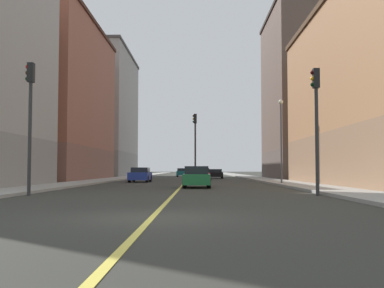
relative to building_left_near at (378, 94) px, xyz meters
The scene contains 18 objects.
ground_plane 26.64m from the building_left_near, 122.99° to the right, with size 400.00×400.00×0.00m, color #32322C.
sidewalk_left 28.68m from the building_left_near, 101.53° to the left, with size 3.00×168.00×0.15m, color #9E9B93.
sidewalk_right 36.03m from the building_left_near, 129.46° to the left, with size 3.00×168.00×0.15m, color #9E9B93.
lane_center_stripe 31.46m from the building_left_near, 117.19° to the left, with size 0.16×154.00×0.01m, color #E5D14C.
building_left_near is the anchor object (origin of this frame).
building_left_mid 23.34m from the building_left_near, 90.00° to the left, with size 8.47×16.22×20.38m.
building_right_midblock 32.99m from the building_left_near, 148.58° to the left, with size 8.47×22.66×17.25m.
building_right_distant 50.97m from the building_left_near, 123.55° to the left, with size 8.47×21.47×20.25m.
traffic_light_left_near 14.51m from the building_left_near, 121.79° to the right, with size 0.40×0.32×5.82m.
traffic_light_right_near 24.07m from the building_left_near, 149.63° to the right, with size 0.40×0.32×6.12m.
traffic_light_median_far 17.26m from the building_left_near, 140.36° to the left, with size 0.40×0.32×6.46m.
street_lamp_left_near 7.41m from the building_left_near, 158.52° to the left, with size 0.36×0.36×6.43m.
car_black 30.30m from the building_left_near, 110.95° to the left, with size 2.03×4.31×1.20m.
car_maroon 25.03m from the building_left_near, 120.70° to the left, with size 1.93×3.96×1.30m.
car_teal 43.06m from the building_left_near, 111.03° to the left, with size 1.84×4.24×1.33m.
car_green 14.55m from the building_left_near, 167.97° to the right, with size 1.78×4.25×1.40m.
car_blue 21.70m from the building_left_near, 151.05° to the left, with size 1.86×4.16×1.36m.
car_red 41.42m from the building_left_near, 107.85° to the left, with size 2.03×4.04×1.19m.
Camera 1 is at (1.14, -11.69, 1.22)m, focal length 43.64 mm.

